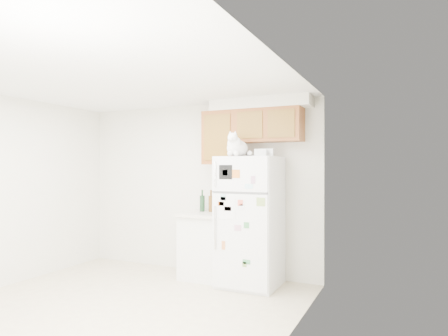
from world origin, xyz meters
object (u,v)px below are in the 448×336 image
Objects in this scene: refrigerator at (250,221)px; cat at (237,147)px; storage_box_back at (267,153)px; bottle_green at (202,201)px; base_counter at (206,245)px; storage_box_front at (260,153)px; bottle_amber at (211,201)px.

refrigerator is 3.74× the size of cat.
bottle_green is at bearing 161.94° from storage_box_back.
refrigerator is 5.43× the size of bottle_green.
cat is 1.45× the size of bottle_green.
bottle_green is (-0.81, 0.19, 0.23)m from refrigerator.
storage_box_front reaches higher than base_counter.
bottle_green is (-0.12, 0.12, 0.61)m from base_counter.
storage_box_back is 0.16m from storage_box_front.
base_counter is 1.58m from storage_box_back.
bottle_green reaches higher than base_counter.
storage_box_back is 1.14m from bottle_amber.
refrigerator is 9.44× the size of storage_box_back.
cat is 3.03× the size of storage_box_front.
storage_box_front is at bearing -36.07° from refrigerator.
storage_box_back is 0.58× the size of bottle_green.
storage_box_front is at bearing -13.76° from base_counter.
refrigerator is 1.00m from cat.
bottle_green is at bearing 148.43° from cat.
base_counter is (-0.69, 0.07, -0.39)m from refrigerator.
bottle_amber is at bearing 139.72° from storage_box_front.
storage_box_front is (-0.03, -0.16, -0.01)m from storage_box_back.
storage_box_back is at bearing -3.57° from base_counter.
bottle_green is at bearing 166.51° from refrigerator.
cat is at bearing -108.38° from refrigerator.
refrigerator is at bearing -6.10° from base_counter.
storage_box_back reaches higher than refrigerator.
refrigerator is at bearing 71.62° from cat.
refrigerator reaches higher than bottle_green.
storage_box_back reaches higher than storage_box_front.
bottle_amber is at bearing 4.42° from bottle_green.
base_counter is 1.52m from cat.
bottle_green is 1.00× the size of bottle_amber.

